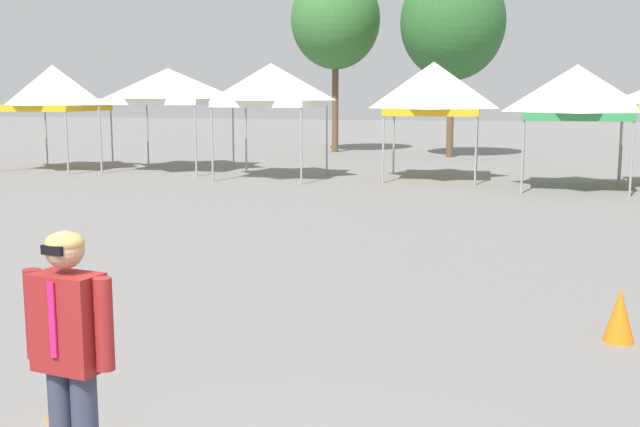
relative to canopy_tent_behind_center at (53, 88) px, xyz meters
The scene contains 10 objects.
canopy_tent_behind_center is the anchor object (origin of this frame).
canopy_tent_left_of_center 3.90m from the canopy_tent_behind_center, 12.32° to the left, with size 3.48×3.48×3.38m.
canopy_tent_behind_right 7.94m from the canopy_tent_behind_center, ahead, with size 2.92×2.92×3.45m.
canopy_tent_center 12.68m from the canopy_tent_behind_center, ahead, with size 2.87×2.87×3.49m.
canopy_tent_right_of_center 16.69m from the canopy_tent_behind_center, ahead, with size 2.77×2.77×3.32m.
person_foreground 23.13m from the canopy_tent_behind_center, 56.53° to the right, with size 0.64×0.31×1.78m.
tree_behind_tents_left 12.72m from the canopy_tent_behind_center, 53.76° to the left, with size 3.83×3.83×7.78m.
tree_behind_tents_center 15.28m from the canopy_tent_behind_center, 34.30° to the left, with size 4.13×4.13×7.60m.
traffic_cone_lot_center 22.24m from the canopy_tent_behind_center, 42.20° to the right, with size 0.32×0.32×0.59m, color orange.
traffic_cone_near_barrier 21.73m from the canopy_tent_behind_center, 56.64° to the right, with size 0.32×0.32×0.48m, color orange.
Camera 1 is at (1.57, -3.08, 2.59)m, focal length 43.66 mm.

